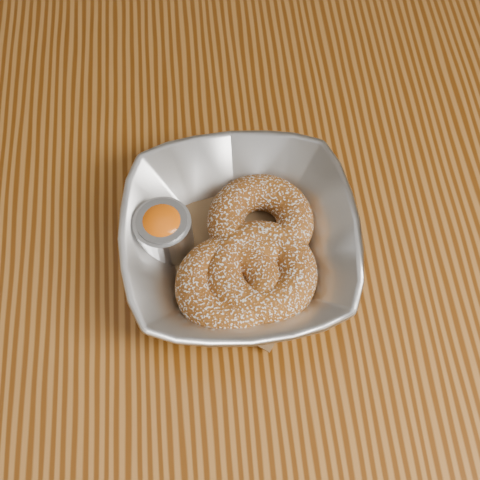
{
  "coord_description": "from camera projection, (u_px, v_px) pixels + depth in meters",
  "views": [
    {
      "loc": [
        -0.12,
        -0.26,
        1.32
      ],
      "look_at": [
        -0.09,
        0.02,
        0.78
      ],
      "focal_mm": 50.0,
      "sensor_mm": 36.0,
      "label": 1
    }
  ],
  "objects": [
    {
      "name": "donut_back",
      "position": [
        260.0,
        222.0,
        0.62
      ],
      "size": [
        0.12,
        0.12,
        0.03
      ],
      "primitive_type": "torus",
      "rotation": [
        0.0,
        0.0,
        -0.28
      ],
      "color": "brown",
      "rests_on": "parchment"
    },
    {
      "name": "parchment",
      "position": [
        240.0,
        250.0,
        0.62
      ],
      "size": [
        0.2,
        0.2,
        0.0
      ],
      "primitive_type": "cube",
      "rotation": [
        0.0,
        0.0,
        0.95
      ],
      "color": "brown",
      "rests_on": "table"
    },
    {
      "name": "donut_front",
      "position": [
        230.0,
        286.0,
        0.59
      ],
      "size": [
        0.11,
        0.11,
        0.03
      ],
      "primitive_type": "torus",
      "rotation": [
        0.0,
        0.0,
        0.17
      ],
      "color": "brown",
      "rests_on": "parchment"
    },
    {
      "name": "ramekin",
      "position": [
        164.0,
        231.0,
        0.61
      ],
      "size": [
        0.05,
        0.05,
        0.05
      ],
      "color": "#B4B6BB",
      "rests_on": "table"
    },
    {
      "name": "ground_plane",
      "position": [
        287.0,
        434.0,
        1.29
      ],
      "size": [
        4.0,
        4.0,
        0.0
      ],
      "primitive_type": "plane",
      "color": "#565659",
      "rests_on": "ground"
    },
    {
      "name": "donut_extra",
      "position": [
        260.0,
        273.0,
        0.59
      ],
      "size": [
        0.13,
        0.13,
        0.04
      ],
      "primitive_type": "torus",
      "rotation": [
        0.0,
        0.0,
        -0.28
      ],
      "color": "brown",
      "rests_on": "parchment"
    },
    {
      "name": "table",
      "position": [
        325.0,
        308.0,
        0.71
      ],
      "size": [
        1.2,
        0.8,
        0.75
      ],
      "color": "brown",
      "rests_on": "ground_plane"
    },
    {
      "name": "serving_bowl",
      "position": [
        240.0,
        242.0,
        0.61
      ],
      "size": [
        0.21,
        0.21,
        0.05
      ],
      "primitive_type": "imported",
      "color": "#B4B6BB",
      "rests_on": "table"
    }
  ]
}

